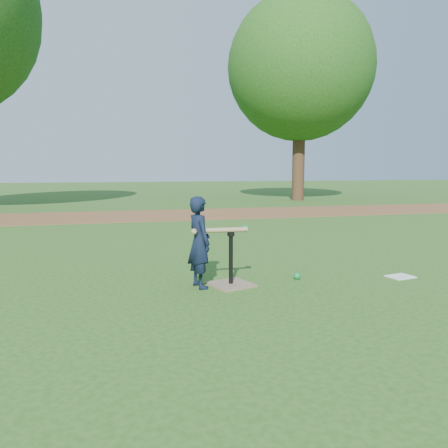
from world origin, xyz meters
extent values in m
plane|color=#285116|center=(0.00, 0.00, 0.00)|extent=(80.00, 80.00, 0.00)
cube|color=brown|center=(0.00, 7.50, 0.01)|extent=(24.00, 3.00, 0.01)
imported|color=black|center=(-0.08, -0.10, 0.50)|extent=(0.31, 0.41, 0.99)
sphere|color=#0C873B|center=(1.10, -0.06, 0.04)|extent=(0.08, 0.08, 0.08)
cube|color=silver|center=(2.34, -0.27, 0.01)|extent=(0.34, 0.28, 0.01)
cube|color=#816B52|center=(0.27, -0.12, 0.01)|extent=(0.54, 0.54, 0.02)
cylinder|color=black|center=(0.27, -0.12, 0.30)|extent=(0.05, 0.05, 0.55)
cylinder|color=black|center=(0.27, -0.12, 0.58)|extent=(0.08, 0.08, 0.06)
cylinder|color=#A1875E|center=(0.15, -0.14, 0.63)|extent=(0.60, 0.07, 0.05)
sphere|color=#A1875E|center=(-0.15, -0.18, 0.63)|extent=(0.06, 0.06, 0.06)
sphere|color=#0C873B|center=(0.44, -0.11, 0.63)|extent=(0.08, 0.08, 0.08)
cylinder|color=#382316|center=(6.50, 12.00, 1.71)|extent=(0.50, 0.50, 3.42)
sphere|color=#285B19|center=(6.50, 12.00, 5.30)|extent=(5.80, 5.80, 5.80)
camera|label=1|loc=(-0.99, -4.66, 1.28)|focal=35.00mm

